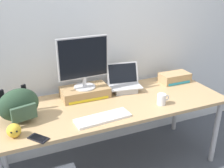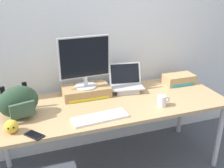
{
  "view_description": "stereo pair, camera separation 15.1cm",
  "coord_description": "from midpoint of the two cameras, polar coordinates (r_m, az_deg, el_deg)",
  "views": [
    {
      "loc": [
        -0.82,
        -1.92,
        1.77
      ],
      "look_at": [
        0.0,
        0.0,
        0.9
      ],
      "focal_mm": 41.06,
      "sensor_mm": 36.0,
      "label": 1
    },
    {
      "loc": [
        -0.68,
        -1.97,
        1.77
      ],
      "look_at": [
        0.0,
        0.0,
        0.9
      ],
      "focal_mm": 41.06,
      "sensor_mm": 36.0,
      "label": 2
    }
  ],
  "objects": [
    {
      "name": "external_keyboard",
      "position": [
        2.07,
        -4.17,
        -7.57
      ],
      "size": [
        0.46,
        0.18,
        0.02
      ],
      "rotation": [
        0.0,
        0.0,
        0.07
      ],
      "color": "white",
      "rests_on": "desk"
    },
    {
      "name": "desktop_monitor",
      "position": [
        2.34,
        -8.19,
        4.86
      ],
      "size": [
        0.48,
        0.2,
        0.48
      ],
      "rotation": [
        0.0,
        0.0,
        0.05
      ],
      "color": "silver",
      "rests_on": "toner_box_yellow"
    },
    {
      "name": "toner_box_cyan",
      "position": [
        2.83,
        12.29,
        1.4
      ],
      "size": [
        0.32,
        0.18,
        0.1
      ],
      "color": "tan",
      "rests_on": "desk"
    },
    {
      "name": "toner_box_yellow",
      "position": [
        2.45,
        -7.82,
        -1.81
      ],
      "size": [
        0.44,
        0.25,
        0.09
      ],
      "color": "#A88456",
      "rests_on": "desk"
    },
    {
      "name": "plush_toy",
      "position": [
        1.99,
        -23.09,
        -9.54
      ],
      "size": [
        0.1,
        0.1,
        0.1
      ],
      "color": "gold",
      "rests_on": "desk"
    },
    {
      "name": "desk",
      "position": [
        2.36,
        -1.84,
        -5.4
      ],
      "size": [
        2.09,
        0.77,
        0.72
      ],
      "color": "tan",
      "rests_on": "ground"
    },
    {
      "name": "cell_phone",
      "position": [
        1.93,
        -18.27,
        -11.44
      ],
      "size": [
        0.15,
        0.16,
        0.01
      ],
      "rotation": [
        0.0,
        0.0,
        0.69
      ],
      "color": "black",
      "rests_on": "desk"
    },
    {
      "name": "open_laptop",
      "position": [
        2.55,
        1.04,
        -0.34
      ],
      "size": [
        0.35,
        0.26,
        0.27
      ],
      "rotation": [
        0.0,
        0.0,
        -0.15
      ],
      "color": "#ADADB2",
      "rests_on": "desk"
    },
    {
      "name": "back_wall",
      "position": [
        2.59,
        -6.05,
        11.99
      ],
      "size": [
        7.0,
        0.1,
        2.6
      ],
      "primitive_type": "cube",
      "color": "silver",
      "rests_on": "ground"
    },
    {
      "name": "messenger_backpack",
      "position": [
        2.16,
        -21.95,
        -4.38
      ],
      "size": [
        0.36,
        0.28,
        0.26
      ],
      "rotation": [
        0.0,
        0.0,
        0.25
      ],
      "color": "#28422D",
      "rests_on": "desk"
    },
    {
      "name": "coffee_mug",
      "position": [
        2.31,
        9.2,
        -3.4
      ],
      "size": [
        0.12,
        0.08,
        0.1
      ],
      "color": "silver",
      "rests_on": "desk"
    },
    {
      "name": "ground_plane",
      "position": [
        2.74,
        -1.66,
        -17.73
      ],
      "size": [
        20.0,
        20.0,
        0.0
      ],
      "primitive_type": "plane",
      "color": "#474C56"
    }
  ]
}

